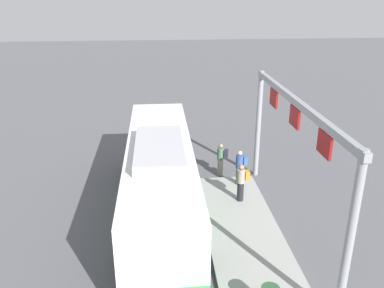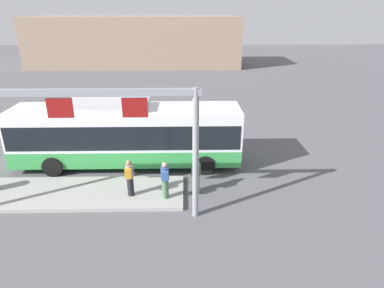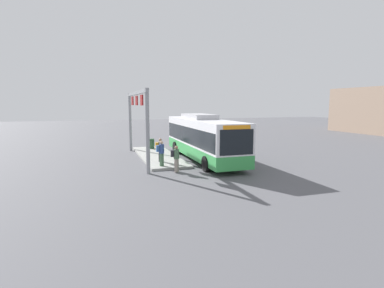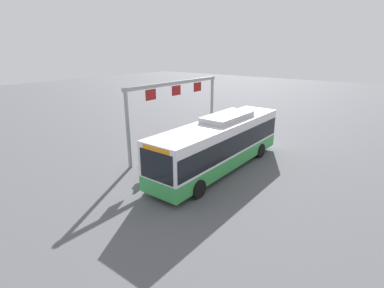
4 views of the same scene
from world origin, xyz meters
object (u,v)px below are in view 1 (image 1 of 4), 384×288
bus_main (160,175)px  person_waiting_mid (242,182)px  person_boarding (240,166)px  person_waiting_near (221,159)px

bus_main → person_waiting_mid: (0.60, -3.43, -0.76)m
person_boarding → person_waiting_mid: (-1.52, 0.24, 0.00)m
person_boarding → person_waiting_near: bearing=-67.5°
bus_main → person_boarding: 4.31m
person_boarding → bus_main: bearing=26.5°
person_boarding → person_waiting_mid: size_ratio=1.00×
bus_main → person_waiting_near: size_ratio=6.92×
person_waiting_near → person_waiting_mid: (-2.86, -0.41, 0.16)m
person_waiting_near → bus_main: bearing=67.6°
person_boarding → person_waiting_mid: 1.54m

